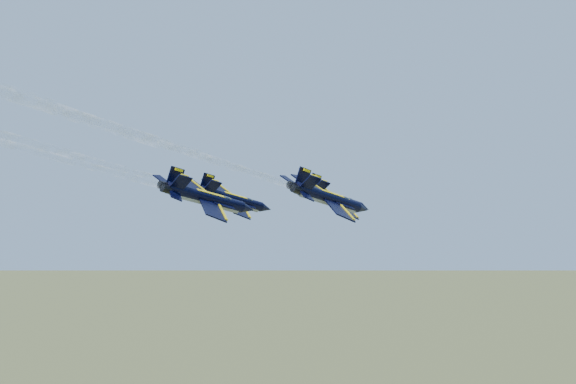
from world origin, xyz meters
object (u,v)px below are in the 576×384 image
at_px(jet_slot, 208,198).
at_px(jet_left, 234,199).
at_px(jet_lead, 337,199).
at_px(jet_right, 330,198).

bearing_deg(jet_slot, jet_left, 131.14).
xyz_separation_m(jet_lead, jet_left, (-14.81, -8.33, 0.00)).
distance_m(jet_left, jet_right, 21.47).
bearing_deg(jet_lead, jet_slot, -88.75).
relative_size(jet_left, jet_slot, 1.00).
bearing_deg(jet_left, jet_lead, 51.23).
relative_size(jet_lead, jet_slot, 1.00).
bearing_deg(jet_lead, jet_left, -128.77).
height_order(jet_lead, jet_right, same).
relative_size(jet_lead, jet_left, 1.00).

